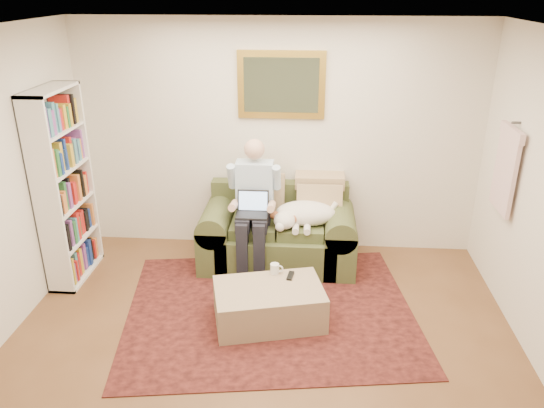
# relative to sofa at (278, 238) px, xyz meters

# --- Properties ---
(room_shell) EXTENTS (4.51, 5.00, 2.61)m
(room_shell) POSITION_rel_sofa_xyz_m (-0.04, -1.69, 1.01)
(room_shell) COLOR brown
(room_shell) RESTS_ON ground
(rug) EXTENTS (2.98, 2.52, 0.01)m
(rug) POSITION_rel_sofa_xyz_m (-0.01, -0.97, -0.29)
(rug) COLOR black
(rug) RESTS_ON room_shell
(sofa) EXTENTS (1.68, 0.85, 1.01)m
(sofa) POSITION_rel_sofa_xyz_m (0.00, 0.00, 0.00)
(sofa) COLOR #4F572E
(sofa) RESTS_ON room_shell
(seated_man) EXTENTS (0.55, 0.79, 1.41)m
(seated_man) POSITION_rel_sofa_xyz_m (-0.25, -0.15, 0.42)
(seated_man) COLOR #8CB3D8
(seated_man) RESTS_ON sofa
(laptop) EXTENTS (0.33, 0.26, 0.24)m
(laptop) POSITION_rel_sofa_xyz_m (-0.25, -0.22, 0.45)
(laptop) COLOR black
(laptop) RESTS_ON seated_man
(sleeping_dog) EXTENTS (0.69, 0.43, 0.26)m
(sleeping_dog) POSITION_rel_sofa_xyz_m (0.30, -0.08, 0.35)
(sleeping_dog) COLOR white
(sleeping_dog) RESTS_ON sofa
(ottoman) EXTENTS (1.10, 0.84, 0.36)m
(ottoman) POSITION_rel_sofa_xyz_m (-0.01, -1.14, -0.11)
(ottoman) COLOR tan
(ottoman) RESTS_ON room_shell
(coffee_mug) EXTENTS (0.08, 0.08, 0.10)m
(coffee_mug) POSITION_rel_sofa_xyz_m (0.03, -0.87, 0.12)
(coffee_mug) COLOR white
(coffee_mug) RESTS_ON ottoman
(tv_remote) EXTENTS (0.07, 0.16, 0.02)m
(tv_remote) POSITION_rel_sofa_xyz_m (0.18, -0.93, 0.08)
(tv_remote) COLOR black
(tv_remote) RESTS_ON ottoman
(bookshelf) EXTENTS (0.28, 0.80, 2.00)m
(bookshelf) POSITION_rel_sofa_xyz_m (-2.14, -0.44, 0.71)
(bookshelf) COLOR white
(bookshelf) RESTS_ON room_shell
(wall_mirror) EXTENTS (0.94, 0.04, 0.72)m
(wall_mirror) POSITION_rel_sofa_xyz_m (-0.00, 0.43, 1.61)
(wall_mirror) COLOR gold
(wall_mirror) RESTS_ON room_shell
(hanging_shirt) EXTENTS (0.06, 0.52, 0.90)m
(hanging_shirt) POSITION_rel_sofa_xyz_m (2.15, -0.44, 1.06)
(hanging_shirt) COLOR beige
(hanging_shirt) RESTS_ON room_shell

